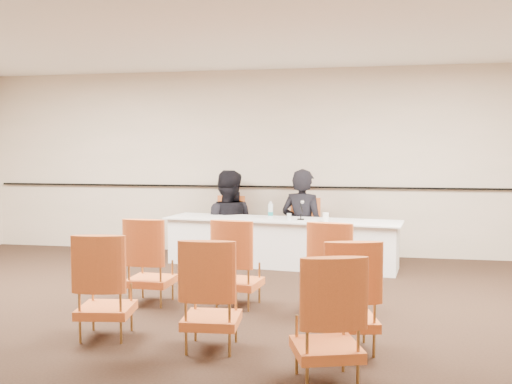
% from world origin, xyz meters
% --- Properties ---
extents(floor, '(10.00, 10.00, 0.00)m').
position_xyz_m(floor, '(0.00, 0.00, 0.00)').
color(floor, black).
rests_on(floor, ground).
extents(ceiling, '(10.00, 10.00, 0.00)m').
position_xyz_m(ceiling, '(0.00, 0.00, 3.00)').
color(ceiling, white).
rests_on(ceiling, ground).
extents(wall_back, '(10.00, 0.04, 3.00)m').
position_xyz_m(wall_back, '(0.00, 4.00, 1.50)').
color(wall_back, beige).
rests_on(wall_back, ground).
extents(wall_rail, '(9.80, 0.04, 0.03)m').
position_xyz_m(wall_rail, '(0.00, 3.96, 1.10)').
color(wall_rail, black).
rests_on(wall_rail, wall_back).
extents(panel_table, '(3.52, 1.23, 0.69)m').
position_xyz_m(panel_table, '(0.25, 2.99, 0.34)').
color(panel_table, white).
rests_on(panel_table, ground).
extents(panelist_main, '(0.80, 0.65, 1.89)m').
position_xyz_m(panelist_main, '(0.50, 3.48, 0.46)').
color(panelist_main, black).
rests_on(panelist_main, ground).
extents(panelist_main_chair, '(0.56, 0.56, 0.95)m').
position_xyz_m(panelist_main_chair, '(0.50, 3.48, 0.47)').
color(panelist_main_chair, orange).
rests_on(panelist_main_chair, ground).
extents(panelist_second, '(0.99, 0.80, 1.95)m').
position_xyz_m(panelist_second, '(-0.73, 3.64, 0.40)').
color(panelist_second, black).
rests_on(panelist_second, ground).
extents(panelist_second_chair, '(0.56, 0.56, 0.95)m').
position_xyz_m(panelist_second_chair, '(-0.73, 3.64, 0.47)').
color(panelist_second_chair, orange).
rests_on(panelist_second_chair, ground).
extents(papers, '(0.32, 0.25, 0.00)m').
position_xyz_m(papers, '(0.66, 2.93, 0.69)').
color(papers, white).
rests_on(papers, panel_table).
extents(microphone, '(0.11, 0.20, 0.28)m').
position_xyz_m(microphone, '(0.54, 2.90, 0.83)').
color(microphone, black).
rests_on(microphone, panel_table).
extents(water_bottle, '(0.10, 0.10, 0.25)m').
position_xyz_m(water_bottle, '(0.08, 3.01, 0.81)').
color(water_bottle, teal).
rests_on(water_bottle, panel_table).
extents(drinking_glass, '(0.07, 0.07, 0.10)m').
position_xyz_m(drinking_glass, '(0.38, 2.85, 0.74)').
color(drinking_glass, silver).
rests_on(drinking_glass, panel_table).
extents(coffee_cup, '(0.10, 0.10, 0.13)m').
position_xyz_m(coffee_cup, '(0.90, 2.74, 0.75)').
color(coffee_cup, white).
rests_on(coffee_cup, panel_table).
extents(aud_chair_front_left, '(0.51, 0.51, 0.95)m').
position_xyz_m(aud_chair_front_left, '(-0.87, 0.67, 0.47)').
color(aud_chair_front_left, orange).
rests_on(aud_chair_front_left, ground).
extents(aud_chair_front_mid, '(0.57, 0.57, 0.95)m').
position_xyz_m(aud_chair_front_mid, '(0.10, 0.74, 0.47)').
color(aud_chair_front_mid, orange).
rests_on(aud_chair_front_mid, ground).
extents(aud_chair_front_right, '(0.57, 0.57, 0.95)m').
position_xyz_m(aud_chair_front_right, '(1.12, 0.74, 0.47)').
color(aud_chair_front_right, orange).
rests_on(aud_chair_front_right, ground).
extents(aud_chair_back_left, '(0.57, 0.57, 0.95)m').
position_xyz_m(aud_chair_back_left, '(-0.84, -0.50, 0.47)').
color(aud_chair_back_left, orange).
rests_on(aud_chair_back_left, ground).
extents(aud_chair_back_mid, '(0.54, 0.54, 0.95)m').
position_xyz_m(aud_chair_back_mid, '(0.17, -0.62, 0.47)').
color(aud_chair_back_mid, orange).
rests_on(aud_chair_back_mid, ground).
extents(aud_chair_back_right, '(0.60, 0.60, 0.95)m').
position_xyz_m(aud_chair_back_right, '(1.30, -0.45, 0.47)').
color(aud_chair_back_right, orange).
rests_on(aud_chair_back_right, ground).
extents(aud_chair_extra, '(0.63, 0.63, 0.95)m').
position_xyz_m(aud_chair_extra, '(1.16, -1.16, 0.47)').
color(aud_chair_extra, orange).
rests_on(aud_chair_extra, ground).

